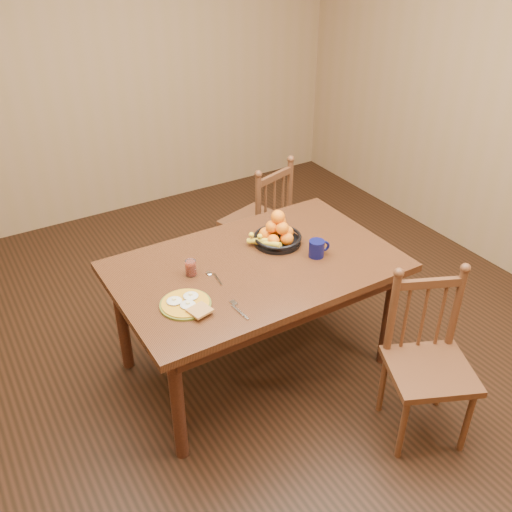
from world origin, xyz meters
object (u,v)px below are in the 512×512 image
chair_near (428,362)px  fruit_bowl (277,234)px  chair_far (259,221)px  coffee_mug (317,248)px  dining_table (256,276)px  breakfast_plate (186,304)px

chair_near → fruit_bowl: fruit_bowl is taller
chair_far → chair_near: size_ratio=1.01×
chair_far → coffee_mug: 1.07m
dining_table → chair_near: chair_near is taller
coffee_mug → fruit_bowl: bearing=117.1°
coffee_mug → fruit_bowl: 0.27m
chair_far → coffee_mug: size_ratio=7.03×
dining_table → chair_far: size_ratio=1.70×
breakfast_plate → fruit_bowl: bearing=21.1°
dining_table → chair_far: bearing=57.4°
breakfast_plate → chair_far: bearing=44.0°
chair_far → chair_near: (-0.05, -1.76, -0.00)m
chair_far → chair_near: bearing=71.3°
chair_far → fruit_bowl: size_ratio=2.90×
chair_far → breakfast_plate: 1.52m
chair_near → breakfast_plate: 1.29m
dining_table → breakfast_plate: 0.54m
chair_near → coffee_mug: size_ratio=6.99×
chair_near → coffee_mug: bearing=126.3°
fruit_bowl → coffee_mug: bearing=-62.9°
chair_far → breakfast_plate: (-1.07, -1.03, 0.31)m
chair_far → fruit_bowl: (-0.34, -0.75, 0.36)m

